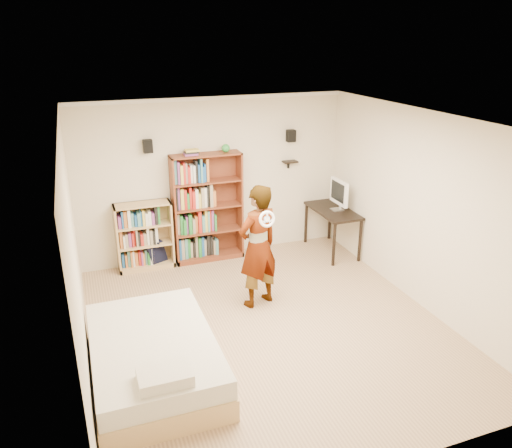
{
  "coord_description": "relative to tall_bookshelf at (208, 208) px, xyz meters",
  "views": [
    {
      "loc": [
        -2.1,
        -5.27,
        3.62
      ],
      "look_at": [
        0.06,
        0.6,
        1.22
      ],
      "focal_mm": 35.0,
      "sensor_mm": 36.0,
      "label": 1
    }
  ],
  "objects": [
    {
      "name": "daybed",
      "position": [
        -1.4,
        -2.83,
        -0.61
      ],
      "size": [
        1.34,
        2.05,
        0.61
      ],
      "primitive_type": null,
      "color": "beige",
      "rests_on": "ground"
    },
    {
      "name": "speaker_left",
      "position": [
        -0.89,
        0.07,
        1.09
      ],
      "size": [
        0.14,
        0.12,
        0.2
      ],
      "primitive_type": "cube",
      "color": "black",
      "rests_on": "room_shell"
    },
    {
      "name": "crown_molding",
      "position": [
        0.16,
        -2.33,
        1.76
      ],
      "size": [
        4.5,
        5.0,
        0.06
      ],
      "color": "white",
      "rests_on": "room_shell"
    },
    {
      "name": "person",
      "position": [
        0.25,
        -1.72,
        -0.03
      ],
      "size": [
        0.75,
        0.61,
        1.76
      ],
      "primitive_type": "imported",
      "rotation": [
        0.0,
        0.0,
        3.48
      ],
      "color": "black",
      "rests_on": "ground"
    },
    {
      "name": "tall_bookshelf",
      "position": [
        0.0,
        0.0,
        0.0
      ],
      "size": [
        1.15,
        0.34,
        1.82
      ],
      "primitive_type": null,
      "color": "brown",
      "rests_on": "ground"
    },
    {
      "name": "wii_wheel",
      "position": [
        0.25,
        -2.05,
        0.49
      ],
      "size": [
        0.22,
        0.08,
        0.22
      ],
      "primitive_type": "torus",
      "rotation": [
        1.36,
        0.0,
        0.0
      ],
      "color": "white",
      "rests_on": "person"
    },
    {
      "name": "ground",
      "position": [
        0.16,
        -2.33,
        -0.91
      ],
      "size": [
        4.5,
        5.0,
        0.01
      ],
      "primitive_type": "cube",
      "color": "tan",
      "rests_on": "ground"
    },
    {
      "name": "low_bookshelf",
      "position": [
        -1.06,
        0.0,
        -0.36
      ],
      "size": [
        0.89,
        0.33,
        1.11
      ],
      "primitive_type": null,
      "color": "tan",
      "rests_on": "ground"
    },
    {
      "name": "computer_desk",
      "position": [
        2.1,
        -0.46,
        -0.52
      ],
      "size": [
        0.57,
        1.15,
        0.78
      ],
      "primitive_type": null,
      "color": "black",
      "rests_on": "ground"
    },
    {
      "name": "room_shell",
      "position": [
        0.16,
        -2.33,
        0.85
      ],
      "size": [
        4.52,
        5.02,
        2.71
      ],
      "color": "beige",
      "rests_on": "ground"
    },
    {
      "name": "navy_bag",
      "position": [
        -0.91,
        0.01,
        -0.69
      ],
      "size": [
        0.39,
        0.32,
        0.44
      ],
      "primitive_type": null,
      "rotation": [
        0.0,
        0.0,
        0.4
      ],
      "color": "black",
      "rests_on": "ground"
    },
    {
      "name": "speaker_right",
      "position": [
        1.51,
        0.07,
        1.09
      ],
      "size": [
        0.14,
        0.12,
        0.2
      ],
      "primitive_type": "cube",
      "color": "black",
      "rests_on": "room_shell"
    },
    {
      "name": "imac",
      "position": [
        2.16,
        -0.5,
        0.13
      ],
      "size": [
        0.16,
        0.54,
        0.53
      ],
      "primitive_type": null,
      "rotation": [
        0.0,
        0.0,
        -0.1
      ],
      "color": "white",
      "rests_on": "computer_desk"
    },
    {
      "name": "wall_shelf",
      "position": [
        1.51,
        0.08,
        0.64
      ],
      "size": [
        0.25,
        0.16,
        0.02
      ],
      "primitive_type": "cube",
      "color": "black",
      "rests_on": "room_shell"
    }
  ]
}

